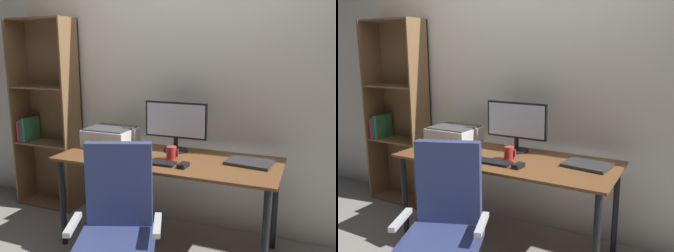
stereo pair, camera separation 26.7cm
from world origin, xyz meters
TOP-DOWN VIEW (x-y plane):
  - ground_plane at (0.00, 0.00)m, footprint 12.00×12.00m
  - back_wall at (0.00, 0.52)m, footprint 6.40×0.10m
  - desk at (0.00, 0.00)m, footprint 1.70×0.70m
  - monitor at (-0.01, 0.21)m, footprint 0.52×0.20m
  - keyboard at (-0.02, -0.17)m, footprint 0.29×0.11m
  - mouse at (0.19, -0.18)m, footprint 0.07×0.10m
  - coffee_mug at (0.05, -0.03)m, footprint 0.09×0.08m
  - laptop at (0.61, 0.09)m, footprint 0.35×0.27m
  - printer at (-0.59, 0.15)m, footprint 0.40×0.34m
  - paper_sheet at (-0.27, -0.24)m, footprint 0.24×0.32m
  - office_chair at (0.00, -0.78)m, footprint 0.58×0.59m
  - bookshelf at (-1.44, 0.35)m, footprint 0.65×0.28m

SIDE VIEW (x-z plane):
  - ground_plane at x=0.00m, z-range 0.00..0.00m
  - office_chair at x=0.00m, z-range -0.05..0.96m
  - desk at x=0.00m, z-range 0.29..1.03m
  - paper_sheet at x=-0.27m, z-range 0.74..0.74m
  - keyboard at x=-0.02m, z-range 0.74..0.76m
  - laptop at x=0.61m, z-range 0.74..0.76m
  - mouse at x=0.19m, z-range 0.74..0.77m
  - coffee_mug at x=0.05m, z-range 0.74..0.84m
  - printer at x=-0.59m, z-range 0.74..0.90m
  - bookshelf at x=-1.44m, z-range -0.01..1.83m
  - monitor at x=-0.01m, z-range 0.77..1.18m
  - back_wall at x=0.00m, z-range 0.00..2.60m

